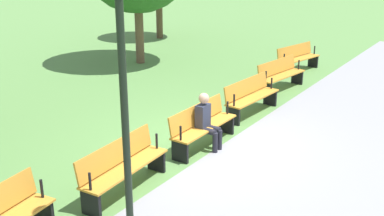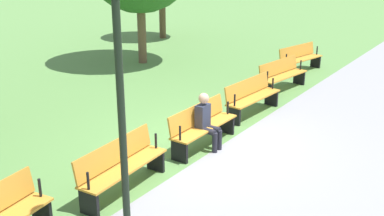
{
  "view_description": "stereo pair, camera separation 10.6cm",
  "coord_description": "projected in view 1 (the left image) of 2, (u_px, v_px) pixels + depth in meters",
  "views": [
    {
      "loc": [
        7.6,
        4.83,
        4.01
      ],
      "look_at": [
        -0.0,
        -0.33,
        0.8
      ],
      "focal_mm": 43.02,
      "sensor_mm": 36.0,
      "label": 1
    },
    {
      "loc": [
        7.54,
        4.92,
        4.01
      ],
      "look_at": [
        -0.0,
        -0.33,
        0.8
      ],
      "focal_mm": 43.02,
      "sensor_mm": 36.0,
      "label": 2
    }
  ],
  "objects": [
    {
      "name": "lamp_post",
      "position": [
        122.0,
        59.0,
        5.58
      ],
      "size": [
        0.32,
        0.32,
        3.92
      ],
      "color": "black",
      "rests_on": "ground"
    },
    {
      "name": "person_seated",
      "position": [
        207.0,
        120.0,
        9.53
      ],
      "size": [
        0.32,
        0.52,
        1.2
      ],
      "color": "#2D3347",
      "rests_on": "ground"
    },
    {
      "name": "bench_4",
      "position": [
        123.0,
        165.0,
        7.88
      ],
      "size": [
        1.96,
        0.6,
        0.89
      ],
      "rotation": [
        0.0,
        0.0,
        0.07
      ],
      "color": "orange",
      "rests_on": "ground"
    },
    {
      "name": "bench_3",
      "position": [
        202.0,
        125.0,
        9.7
      ],
      "size": [
        1.93,
        0.47,
        0.89
      ],
      "color": "orange",
      "rests_on": "ground"
    },
    {
      "name": "path_paving",
      "position": [
        341.0,
        183.0,
        8.27
      ],
      "size": [
        28.64,
        5.31,
        0.01
      ],
      "primitive_type": "cube",
      "color": "#939399",
      "rests_on": "ground"
    },
    {
      "name": "ground_plane",
      "position": [
        205.0,
        146.0,
        9.82
      ],
      "size": [
        120.0,
        120.0,
        0.0
      ],
      "primitive_type": "plane",
      "color": "#5B8C47"
    },
    {
      "name": "bench_0",
      "position": [
        297.0,
        58.0,
        15.63
      ],
      "size": [
        1.99,
        0.86,
        0.89
      ],
      "rotation": [
        0.0,
        0.0,
        -0.21
      ],
      "color": "orange",
      "rests_on": "ground"
    },
    {
      "name": "bench_1",
      "position": [
        280.0,
        74.0,
        13.58
      ],
      "size": [
        1.98,
        0.73,
        0.89
      ],
      "rotation": [
        0.0,
        0.0,
        -0.14
      ],
      "color": "orange",
      "rests_on": "ground"
    },
    {
      "name": "bench_2",
      "position": [
        251.0,
        96.0,
        11.6
      ],
      "size": [
        1.96,
        0.6,
        0.89
      ],
      "rotation": [
        0.0,
        0.0,
        -0.07
      ],
      "color": "orange",
      "rests_on": "ground"
    }
  ]
}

